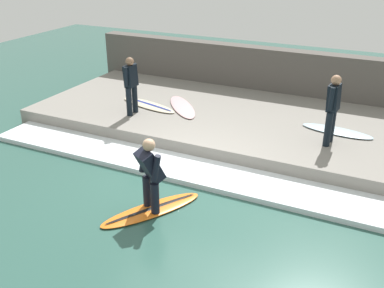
{
  "coord_description": "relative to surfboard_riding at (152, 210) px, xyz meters",
  "views": [
    {
      "loc": [
        -7.11,
        -3.64,
        4.57
      ],
      "look_at": [
        0.48,
        0.0,
        0.7
      ],
      "focal_mm": 42.0,
      "sensor_mm": 36.0,
      "label": 1
    }
  ],
  "objects": [
    {
      "name": "ground_plane",
      "position": [
        1.14,
        -0.05,
        -0.03
      ],
      "size": [
        28.0,
        28.0,
        0.0
      ],
      "primitive_type": "plane",
      "color": "#2D564C"
    },
    {
      "name": "concrete_ledge",
      "position": [
        4.41,
        -0.05,
        0.16
      ],
      "size": [
        4.4,
        10.8,
        0.39
      ],
      "primitive_type": "cube",
      "color": "gray",
      "rests_on": "ground_plane"
    },
    {
      "name": "back_wall",
      "position": [
        6.86,
        -0.05,
        0.78
      ],
      "size": [
        0.5,
        11.34,
        1.63
      ],
      "primitive_type": "cube",
      "color": "#544F49",
      "rests_on": "ground_plane"
    },
    {
      "name": "wave_foam_crest",
      "position": [
        1.65,
        -0.05,
        0.03
      ],
      "size": [
        1.12,
        10.26,
        0.11
      ],
      "primitive_type": "cube",
      "color": "silver",
      "rests_on": "ground_plane"
    },
    {
      "name": "surfboard_riding",
      "position": [
        0.0,
        0.0,
        0.0
      ],
      "size": [
        1.99,
        1.46,
        0.07
      ],
      "color": "orange",
      "rests_on": "ground_plane"
    },
    {
      "name": "surfer_riding",
      "position": [
        0.0,
        -0.0,
        0.8
      ],
      "size": [
        0.59,
        0.59,
        1.39
      ],
      "color": "black",
      "rests_on": "surfboard_riding"
    },
    {
      "name": "surfer_waiting_near",
      "position": [
        3.58,
        -2.47,
        1.24
      ],
      "size": [
        0.53,
        0.27,
        1.57
      ],
      "color": "black",
      "rests_on": "concrete_ledge"
    },
    {
      "name": "surfboard_waiting_near",
      "position": [
        4.32,
        -2.55,
        0.39
      ],
      "size": [
        0.69,
        1.72,
        0.06
      ],
      "color": "silver",
      "rests_on": "concrete_ledge"
    },
    {
      "name": "surfer_waiting_far",
      "position": [
        3.27,
        2.47,
        1.19
      ],
      "size": [
        0.51,
        0.24,
        1.49
      ],
      "color": "black",
      "rests_on": "concrete_ledge"
    },
    {
      "name": "surfboard_waiting_far",
      "position": [
        3.96,
        2.4,
        0.39
      ],
      "size": [
        0.95,
        1.95,
        0.07
      ],
      "color": "beige",
      "rests_on": "concrete_ledge"
    },
    {
      "name": "surfboard_spare",
      "position": [
        4.24,
        1.51,
        0.39
      ],
      "size": [
        1.75,
        1.59,
        0.06
      ],
      "color": "beige",
      "rests_on": "concrete_ledge"
    }
  ]
}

